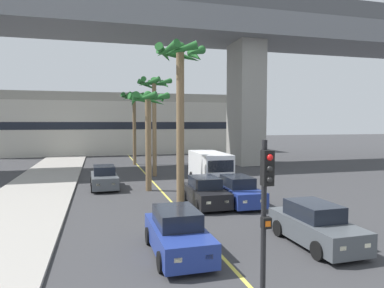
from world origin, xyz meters
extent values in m
cube|color=#9E9991|center=(-8.00, 16.00, 0.07)|extent=(4.80, 80.00, 0.15)
cube|color=#DBCC4C|center=(0.00, 24.00, 0.00)|extent=(0.14, 56.00, 0.01)
cube|color=slate|center=(0.00, 34.49, 14.37)|extent=(89.67, 8.00, 2.40)
cube|color=#525357|center=(0.00, 38.19, 16.47)|extent=(89.67, 0.50, 1.80)
cube|color=gray|center=(11.64, 34.49, 6.59)|extent=(2.80, 4.40, 13.17)
cube|color=beige|center=(0.00, 51.62, 3.73)|extent=(36.15, 8.00, 7.46)
cube|color=#9C998D|center=(0.00, 51.62, 8.06)|extent=(35.43, 7.20, 1.20)
cube|color=black|center=(0.00, 47.60, 4.10)|extent=(32.54, 0.04, 1.00)
cube|color=#4C5156|center=(3.78, 10.26, 0.58)|extent=(1.76, 4.12, 0.80)
cube|color=black|center=(3.77, 10.41, 1.26)|extent=(1.42, 2.07, 0.60)
cube|color=#F2EDCC|center=(4.27, 8.26, 0.63)|extent=(0.24, 0.08, 0.14)
cube|color=#F2EDCC|center=(3.34, 8.25, 0.63)|extent=(0.24, 0.08, 0.14)
cylinder|color=black|center=(4.60, 9.00, 0.32)|extent=(0.23, 0.64, 0.64)
cylinder|color=black|center=(2.99, 8.98, 0.32)|extent=(0.23, 0.64, 0.64)
cylinder|color=black|center=(4.57, 11.55, 0.32)|extent=(0.23, 0.64, 0.64)
cylinder|color=black|center=(2.95, 11.52, 0.32)|extent=(0.23, 0.64, 0.64)
cube|color=navy|center=(-1.41, 10.70, 0.58)|extent=(1.73, 4.11, 0.80)
cube|color=black|center=(-1.41, 10.85, 1.26)|extent=(1.41, 2.06, 0.60)
cube|color=#F2EDCC|center=(-0.93, 8.70, 0.63)|extent=(0.24, 0.08, 0.14)
cube|color=#F2EDCC|center=(-1.86, 8.69, 0.63)|extent=(0.24, 0.08, 0.14)
cylinder|color=black|center=(-0.59, 9.44, 0.32)|extent=(0.23, 0.64, 0.64)
cylinder|color=black|center=(-2.21, 9.42, 0.32)|extent=(0.23, 0.64, 0.64)
cylinder|color=black|center=(-0.61, 11.98, 0.32)|extent=(0.23, 0.64, 0.64)
cylinder|color=black|center=(-2.23, 11.97, 0.32)|extent=(0.23, 0.64, 0.64)
cube|color=navy|center=(3.48, 16.95, 0.58)|extent=(1.75, 4.12, 0.80)
cube|color=black|center=(3.48, 17.10, 1.26)|extent=(1.42, 2.07, 0.60)
cube|color=#F2EDCC|center=(3.92, 14.94, 0.63)|extent=(0.24, 0.08, 0.14)
cube|color=#F2EDCC|center=(2.98, 14.95, 0.63)|extent=(0.24, 0.08, 0.14)
cylinder|color=black|center=(4.27, 15.67, 0.32)|extent=(0.23, 0.64, 0.64)
cylinder|color=black|center=(2.65, 15.69, 0.32)|extent=(0.23, 0.64, 0.64)
cylinder|color=black|center=(4.30, 18.22, 0.32)|extent=(0.23, 0.64, 0.64)
cylinder|color=black|center=(2.68, 18.24, 0.32)|extent=(0.23, 0.64, 0.64)
cube|color=black|center=(1.64, 17.23, 0.58)|extent=(1.71, 4.10, 0.80)
cube|color=black|center=(1.64, 17.38, 1.26)|extent=(1.40, 2.05, 0.60)
cube|color=#F2EDCC|center=(2.11, 15.22, 0.63)|extent=(0.24, 0.08, 0.14)
cube|color=#F2EDCC|center=(1.17, 15.22, 0.63)|extent=(0.24, 0.08, 0.14)
cylinder|color=black|center=(2.45, 15.96, 0.32)|extent=(0.22, 0.64, 0.64)
cylinder|color=black|center=(0.83, 15.96, 0.32)|extent=(0.22, 0.64, 0.64)
cylinder|color=black|center=(2.45, 18.50, 0.32)|extent=(0.22, 0.64, 0.64)
cylinder|color=black|center=(0.84, 18.50, 0.32)|extent=(0.22, 0.64, 0.64)
cube|color=#4C5156|center=(-3.65, 23.77, 0.58)|extent=(1.83, 4.15, 0.80)
cube|color=black|center=(-3.65, 23.92, 1.26)|extent=(1.46, 2.09, 0.60)
cube|color=#F2EDCC|center=(-3.12, 21.77, 0.63)|extent=(0.24, 0.09, 0.14)
cube|color=#F2EDCC|center=(-4.05, 21.74, 0.63)|extent=(0.24, 0.09, 0.14)
cylinder|color=black|center=(-2.80, 22.52, 0.32)|extent=(0.24, 0.65, 0.64)
cylinder|color=black|center=(-4.41, 22.47, 0.32)|extent=(0.24, 0.65, 0.64)
cylinder|color=black|center=(-2.88, 25.06, 0.32)|extent=(0.24, 0.65, 0.64)
cylinder|color=black|center=(-4.50, 25.01, 0.32)|extent=(0.24, 0.65, 0.64)
cube|color=white|center=(3.87, 23.32, 1.31)|extent=(2.13, 5.25, 2.10)
cube|color=black|center=(3.81, 20.76, 1.66)|extent=(1.80, 0.12, 0.80)
cube|color=black|center=(3.80, 20.70, 0.73)|extent=(1.70, 0.10, 0.44)
cylinder|color=black|center=(4.78, 21.73, 0.38)|extent=(0.28, 0.77, 0.76)
cylinder|color=black|center=(2.88, 21.78, 0.38)|extent=(0.28, 0.77, 0.76)
cylinder|color=black|center=(4.85, 24.85, 0.38)|extent=(0.28, 0.77, 0.76)
cylinder|color=black|center=(2.96, 24.90, 0.38)|extent=(0.28, 0.77, 0.76)
cylinder|color=black|center=(-0.52, 6.03, 2.10)|extent=(0.12, 0.12, 4.20)
cube|color=black|center=(-0.52, 5.89, 3.60)|extent=(0.24, 0.20, 0.76)
sphere|color=red|center=(-0.52, 5.79, 3.84)|extent=(0.14, 0.14, 0.14)
sphere|color=black|center=(-0.52, 5.79, 3.60)|extent=(0.14, 0.14, 0.14)
sphere|color=black|center=(-0.52, 5.79, 3.36)|extent=(0.14, 0.14, 0.14)
cube|color=black|center=(-0.52, 5.91, 2.40)|extent=(0.20, 0.16, 0.24)
cube|color=orange|center=(-0.52, 5.83, 2.40)|extent=(0.12, 0.03, 0.12)
cylinder|color=brown|center=(-0.23, 36.80, 3.69)|extent=(0.36, 0.36, 7.37)
sphere|color=#236028|center=(-0.23, 36.80, 7.52)|extent=(0.60, 0.60, 0.60)
cone|color=#236028|center=(0.71, 36.78, 7.20)|extent=(0.49, 1.94, 1.04)
cone|color=#236028|center=(0.39, 37.51, 7.23)|extent=(1.74, 1.61, 0.98)
cone|color=#236028|center=(0.01, 37.72, 7.26)|extent=(1.98, 0.93, 0.94)
cone|color=#236028|center=(-0.76, 37.59, 7.19)|extent=(1.85, 1.44, 1.04)
cone|color=#236028|center=(-1.14, 37.09, 7.31)|extent=(1.00, 1.98, 0.85)
cone|color=#236028|center=(-1.10, 36.42, 7.34)|extent=(1.19, 1.95, 0.80)
cone|color=#236028|center=(-0.70, 35.98, 7.22)|extent=(1.90, 1.34, 1.00)
cone|color=#236028|center=(-0.19, 35.86, 7.24)|extent=(1.95, 0.53, 0.96)
cone|color=#236028|center=(0.51, 36.22, 7.31)|extent=(1.54, 1.79, 0.85)
cylinder|color=brown|center=(0.58, 28.28, 3.95)|extent=(0.35, 0.35, 7.91)
sphere|color=#236028|center=(0.58, 28.28, 8.06)|extent=(0.60, 0.60, 0.60)
cone|color=#236028|center=(1.55, 28.38, 7.74)|extent=(0.65, 2.02, 1.02)
cone|color=#236028|center=(1.13, 29.08, 7.85)|extent=(1.89, 1.48, 0.83)
cone|color=#236028|center=(0.20, 29.17, 7.70)|extent=(1.99, 1.18, 1.08)
cone|color=#236028|center=(-0.39, 28.29, 7.88)|extent=(0.48, 2.00, 0.78)
cone|color=#236028|center=(0.04, 27.47, 7.80)|extent=(1.89, 1.48, 0.92)
cone|color=#236028|center=(1.14, 27.48, 7.83)|extent=(1.88, 1.50, 0.87)
cylinder|color=brown|center=(-0.80, 22.16, 3.09)|extent=(0.39, 0.39, 6.19)
sphere|color=#236028|center=(-0.80, 22.16, 6.34)|extent=(0.60, 0.60, 0.60)
cone|color=#236028|center=(0.13, 22.05, 6.09)|extent=(0.65, 1.94, 0.90)
cone|color=#236028|center=(-0.41, 23.00, 6.05)|extent=(1.91, 1.20, 0.97)
cone|color=#236028|center=(-1.14, 23.02, 6.09)|extent=(1.93, 1.11, 0.90)
cone|color=#236028|center=(-1.72, 22.08, 6.01)|extent=(0.59, 1.93, 1.03)
cone|color=#236028|center=(-1.23, 21.33, 6.10)|extent=(1.90, 1.27, 0.89)
cone|color=#236028|center=(-0.29, 21.38, 6.13)|extent=(1.84, 1.40, 0.84)
cylinder|color=brown|center=(0.13, 16.80, 4.11)|extent=(0.41, 0.41, 8.23)
sphere|color=#236028|center=(0.13, 16.80, 8.38)|extent=(0.60, 0.60, 0.60)
cone|color=#236028|center=(0.98, 16.85, 8.02)|extent=(0.55, 1.77, 1.06)
cone|color=#236028|center=(0.59, 17.51, 8.08)|extent=(1.71, 1.32, 0.97)
cone|color=#236028|center=(-0.13, 17.61, 8.17)|extent=(1.81, 0.94, 0.83)
cone|color=#236028|center=(-0.61, 17.23, 8.12)|extent=(1.28, 1.73, 0.91)
cone|color=#236028|center=(-0.64, 16.42, 8.17)|extent=(1.17, 1.77, 0.82)
cone|color=#236028|center=(-0.06, 15.96, 8.12)|extent=(1.81, 0.81, 0.91)
cone|color=#236028|center=(0.75, 16.22, 8.10)|extent=(1.52, 1.59, 0.95)
camera|label=1|loc=(-4.02, -0.83, 4.58)|focal=32.54mm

